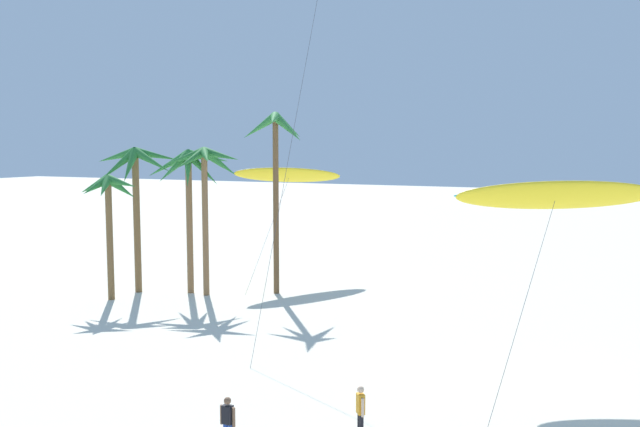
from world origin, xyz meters
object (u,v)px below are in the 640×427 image
object	(u,v)px
palm_tree_0	(108,196)
flying_kite_5	(556,195)
palm_tree_2	(135,174)
flying_kite_4	(289,175)
palm_tree_3	(275,146)
person_near_right	(361,411)
palm_tree_4	(205,170)
person_near_left	(228,423)
palm_tree_1	(188,175)

from	to	relation	value
palm_tree_0	flying_kite_5	xyz separation A→B (m)	(24.23, -1.56, 0.92)
palm_tree_2	flying_kite_4	world-z (taller)	palm_tree_2
palm_tree_3	palm_tree_2	bearing A→B (deg)	-157.65
palm_tree_2	person_near_right	bearing A→B (deg)	-34.08
palm_tree_0	palm_tree_2	bearing A→B (deg)	88.77
palm_tree_0	palm_tree_4	world-z (taller)	palm_tree_4
flying_kite_5	person_near_left	xyz separation A→B (m)	(-7.44, -12.04, -5.95)
palm_tree_1	palm_tree_2	xyz separation A→B (m)	(-2.95, -1.24, -0.00)
palm_tree_4	person_near_left	size ratio (longest dim) A/B	5.21
palm_tree_0	person_near_right	world-z (taller)	palm_tree_0
palm_tree_1	palm_tree_2	distance (m)	3.20
flying_kite_4	palm_tree_0	bearing A→B (deg)	-121.03
palm_tree_1	flying_kite_5	world-z (taller)	palm_tree_1
palm_tree_1	flying_kite_4	xyz separation A→B (m)	(3.19, 6.80, -0.23)
person_near_left	palm_tree_3	bearing A→B (deg)	115.26
palm_tree_0	person_near_left	bearing A→B (deg)	-38.99
palm_tree_3	palm_tree_0	bearing A→B (deg)	-145.13
palm_tree_1	palm_tree_4	world-z (taller)	palm_tree_4
palm_tree_4	flying_kite_4	xyz separation A→B (m)	(1.84, 7.06, -0.52)
palm_tree_1	palm_tree_0	bearing A→B (deg)	-130.68
palm_tree_0	palm_tree_1	xyz separation A→B (m)	(3.00, 3.49, 1.16)
palm_tree_3	flying_kite_4	xyz separation A→B (m)	(-1.62, 4.85, -1.92)
palm_tree_4	flying_kite_4	world-z (taller)	palm_tree_4
flying_kite_4	person_near_left	bearing A→B (deg)	-66.07
palm_tree_4	person_near_left	xyz separation A→B (m)	(12.44, -16.82, -6.48)
palm_tree_0	palm_tree_3	bearing A→B (deg)	34.87
palm_tree_3	palm_tree_4	size ratio (longest dim) A/B	1.23
flying_kite_4	person_near_right	size ratio (longest dim) A/B	5.78
flying_kite_4	person_near_left	size ratio (longest dim) A/B	5.81
palm_tree_2	palm_tree_4	xyz separation A→B (m)	(4.31, 0.97, 0.29)
palm_tree_4	palm_tree_0	bearing A→B (deg)	-143.45
palm_tree_4	flying_kite_5	size ratio (longest dim) A/B	0.93
palm_tree_2	palm_tree_4	bearing A→B (deg)	12.76
palm_tree_0	flying_kite_5	world-z (taller)	flying_kite_5
flying_kite_5	palm_tree_0	bearing A→B (deg)	176.32
flying_kite_5	person_near_left	distance (m)	15.35
flying_kite_4	person_near_left	distance (m)	26.81
flying_kite_4	palm_tree_2	bearing A→B (deg)	-127.38
palm_tree_2	person_near_right	distance (m)	24.75
palm_tree_1	palm_tree_4	size ratio (longest dim) A/B	0.98
palm_tree_1	flying_kite_4	world-z (taller)	palm_tree_1
palm_tree_3	person_near_left	xyz separation A→B (m)	(8.98, -19.04, -7.89)
person_near_left	person_near_right	xyz separation A→B (m)	(3.10, 2.42, 0.00)
person_near_right	palm_tree_0	bearing A→B (deg)	150.67
palm_tree_4	flying_kite_4	bearing A→B (deg)	75.43
palm_tree_0	palm_tree_2	xyz separation A→B (m)	(0.05, 2.25, 1.16)
palm_tree_0	flying_kite_4	bearing A→B (deg)	58.97
palm_tree_2	flying_kite_5	size ratio (longest dim) A/B	0.93
palm_tree_4	palm_tree_1	bearing A→B (deg)	168.95
palm_tree_3	flying_kite_5	xyz separation A→B (m)	(16.42, -7.00, -1.94)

